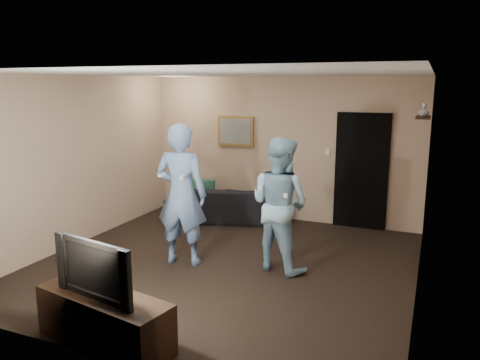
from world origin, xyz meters
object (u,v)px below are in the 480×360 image
at_px(tv_console, 104,320).
at_px(television, 101,267).
at_px(wii_player_right, 279,204).
at_px(wii_player_left, 181,195).
at_px(sofa, 226,204).

xyz_separation_m(tv_console, television, (-0.00, 0.00, 0.54)).
distance_m(television, wii_player_right, 2.65).
distance_m(tv_console, wii_player_left, 2.29).
bearing_deg(wii_player_left, tv_console, -80.48).
bearing_deg(television, sofa, 109.66).
relative_size(tv_console, wii_player_left, 0.73).
height_order(sofa, television, television).
relative_size(television, wii_player_left, 0.50).
bearing_deg(sofa, wii_player_right, 115.11).
bearing_deg(tv_console, wii_player_left, 110.25).
relative_size(television, wii_player_right, 0.55).
bearing_deg(television, tv_console, 10.73).
xyz_separation_m(sofa, television, (0.67, -4.29, 0.48)).
relative_size(sofa, tv_console, 1.47).
xyz_separation_m(tv_console, wii_player_left, (-0.36, 2.13, 0.73)).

